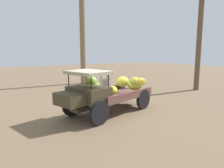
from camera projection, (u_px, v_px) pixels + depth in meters
ground_plane at (103, 111)px, 9.11m from camera, size 60.00×60.00×0.00m
truck at (104, 93)px, 8.49m from camera, size 4.66×2.66×1.89m
farmer at (104, 83)px, 10.60m from camera, size 0.54×0.50×1.70m
loose_banana_bunch at (85, 98)px, 10.90m from camera, size 0.52×0.67×0.29m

